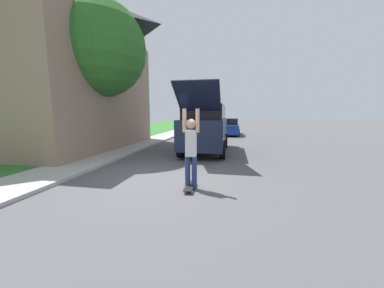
{
  "coord_description": "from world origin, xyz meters",
  "views": [
    {
      "loc": [
        1.8,
        -5.75,
        1.87
      ],
      "look_at": [
        0.54,
        0.9,
        0.9
      ],
      "focal_mm": 20.0,
      "sensor_mm": 36.0,
      "label": 1
    }
  ],
  "objects_px": {
    "suv_parked": "(206,127)",
    "skateboarder": "(191,148)",
    "lawn_tree_near": "(98,49)",
    "skateboard": "(190,186)",
    "car_down_street": "(228,127)"
  },
  "relations": [
    {
      "from": "suv_parked",
      "to": "skateboard",
      "type": "xyz_separation_m",
      "value": [
        0.28,
        -5.29,
        -1.14
      ]
    },
    {
      "from": "car_down_street",
      "to": "skateboard",
      "type": "relative_size",
      "value": 5.51
    },
    {
      "from": "car_down_street",
      "to": "skateboard",
      "type": "xyz_separation_m",
      "value": [
        -0.63,
        -14.06,
        -0.61
      ]
    },
    {
      "from": "suv_parked",
      "to": "skateboarder",
      "type": "height_order",
      "value": "suv_parked"
    },
    {
      "from": "lawn_tree_near",
      "to": "skateboard",
      "type": "height_order",
      "value": "lawn_tree_near"
    },
    {
      "from": "skateboarder",
      "to": "lawn_tree_near",
      "type": "bearing_deg",
      "value": 141.1
    },
    {
      "from": "lawn_tree_near",
      "to": "skateboard",
      "type": "distance_m",
      "value": 8.03
    },
    {
      "from": "car_down_street",
      "to": "skateboard",
      "type": "distance_m",
      "value": 14.09
    },
    {
      "from": "lawn_tree_near",
      "to": "suv_parked",
      "type": "xyz_separation_m",
      "value": [
        4.78,
        1.15,
        -3.51
      ]
    },
    {
      "from": "lawn_tree_near",
      "to": "car_down_street",
      "type": "relative_size",
      "value": 1.61
    },
    {
      "from": "lawn_tree_near",
      "to": "skateboarder",
      "type": "relative_size",
      "value": 3.44
    },
    {
      "from": "lawn_tree_near",
      "to": "skateboarder",
      "type": "distance_m",
      "value": 7.5
    },
    {
      "from": "skateboarder",
      "to": "skateboard",
      "type": "bearing_deg",
      "value": -100.8
    },
    {
      "from": "car_down_street",
      "to": "skateboarder",
      "type": "xyz_separation_m",
      "value": [
        -0.62,
        -14.01,
        0.34
      ]
    },
    {
      "from": "lawn_tree_near",
      "to": "suv_parked",
      "type": "bearing_deg",
      "value": 13.47
    }
  ]
}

